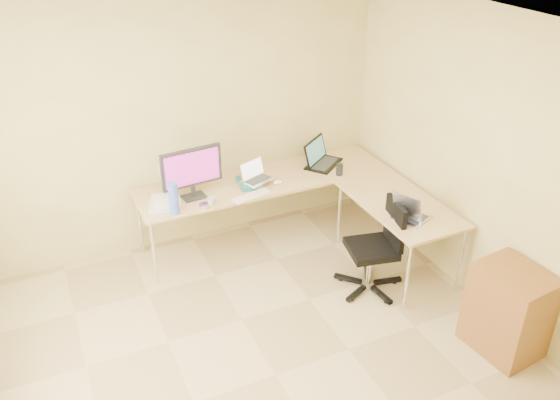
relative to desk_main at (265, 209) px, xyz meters
name	(u,v)px	position (x,y,z in m)	size (l,w,h in m)	color
floor	(275,375)	(-0.72, -1.85, -0.36)	(4.50, 4.50, 0.00)	tan
ceiling	(274,45)	(-0.72, -1.85, 2.24)	(4.50, 4.50, 0.00)	white
wall_back	(181,125)	(-0.72, 0.40, 0.93)	(4.50, 4.50, 0.00)	#D9C97A
wall_right	(509,178)	(1.38, -1.85, 0.93)	(4.50, 4.50, 0.00)	#D9C97A
desk_main	(265,209)	(0.00, 0.00, 0.00)	(2.65, 0.70, 0.73)	tan
desk_return	(396,235)	(0.98, -1.00, 0.00)	(0.70, 1.30, 0.73)	tan
monitor	(192,174)	(-0.78, -0.07, 0.62)	(0.60, 0.19, 0.52)	black
book_stack	(249,183)	(-0.20, -0.05, 0.39)	(0.21, 0.28, 0.05)	#1C6465
laptop_center	(257,172)	(-0.12, -0.09, 0.51)	(0.31, 0.24, 0.20)	silver
laptop_black	(324,153)	(0.71, 0.04, 0.50)	(0.44, 0.32, 0.28)	black
keyboard	(251,196)	(-0.27, -0.30, 0.37)	(0.40, 0.11, 0.02)	white
mouse	(278,182)	(0.08, -0.15, 0.38)	(0.10, 0.06, 0.04)	white
mug	(212,202)	(-0.68, -0.30, 0.41)	(0.09, 0.09, 0.08)	silver
cd_stack	(205,206)	(-0.74, -0.30, 0.38)	(0.11, 0.11, 0.03)	silver
water_bottle	(174,199)	(-1.03, -0.30, 0.52)	(0.09, 0.09, 0.31)	#4366D0
papers	(160,205)	(-1.13, -0.10, 0.37)	(0.20, 0.29, 0.01)	silver
white_box	(166,200)	(-1.06, -0.10, 0.41)	(0.24, 0.17, 0.09)	white
desk_fan	(170,174)	(-0.93, 0.20, 0.52)	(0.25, 0.25, 0.32)	beige
black_cup	(339,170)	(0.74, -0.24, 0.43)	(0.07, 0.07, 0.12)	black
laptop_return	(413,207)	(0.90, -1.28, 0.48)	(0.28, 0.35, 0.24)	#B1B4CC
office_chair	(372,243)	(0.55, -1.19, 0.14)	(0.55, 0.55, 0.91)	black
cabinet	(508,312)	(1.13, -2.34, -0.01)	(0.46, 0.57, 0.79)	olive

